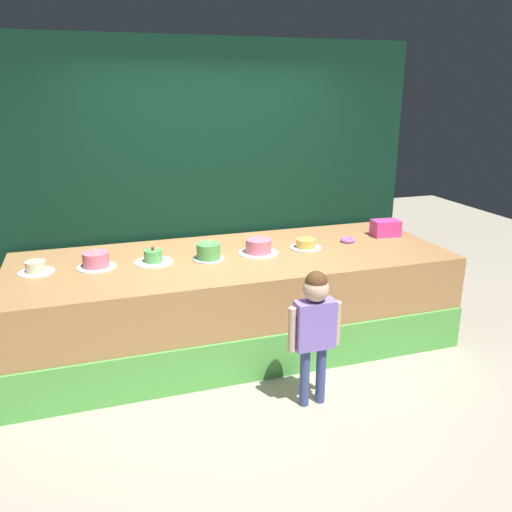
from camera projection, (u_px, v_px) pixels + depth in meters
name	position (u px, v px, depth m)	size (l,w,h in m)	color
ground_plane	(258.00, 380.00, 4.20)	(12.00, 12.00, 0.00)	#ADA38E
stage_platform	(234.00, 300.00, 4.70)	(3.79, 1.42, 0.84)	#B27F4C
curtain_backdrop	(211.00, 183.00, 5.14)	(4.14, 0.08, 2.69)	black
child_figure	(315.00, 320.00, 3.69)	(0.40, 0.18, 1.04)	#3F4C8C
pink_box	(386.00, 228.00, 5.17)	(0.26, 0.18, 0.16)	#E83F9B
donut	(348.00, 240.00, 4.97)	(0.14, 0.14, 0.04)	#CC66D8
cake_far_left	(36.00, 268.00, 4.14)	(0.28, 0.28, 0.13)	white
cake_left	(96.00, 261.00, 4.25)	(0.31, 0.31, 0.18)	white
cake_center_left	(153.00, 258.00, 4.38)	(0.32, 0.32, 0.14)	white
cake_center_right	(208.00, 252.00, 4.45)	(0.27, 0.27, 0.19)	silver
cake_right	(259.00, 247.00, 4.62)	(0.36, 0.36, 0.13)	white
cake_far_right	(306.00, 244.00, 4.77)	(0.29, 0.29, 0.13)	silver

